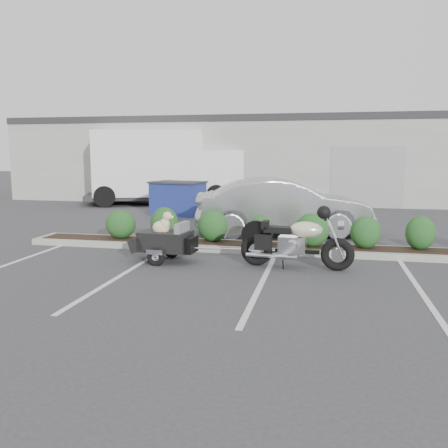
% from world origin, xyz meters
% --- Properties ---
extents(ground, '(90.00, 90.00, 0.00)m').
position_xyz_m(ground, '(0.00, 0.00, 0.00)').
color(ground, '#38383A').
rests_on(ground, ground).
extents(planter_kerb, '(12.00, 1.00, 0.15)m').
position_xyz_m(planter_kerb, '(1.00, 2.20, 0.07)').
color(planter_kerb, '#9E9E93').
rests_on(planter_kerb, ground).
extents(building, '(26.00, 10.00, 4.00)m').
position_xyz_m(building, '(0.00, 17.00, 2.00)').
color(building, '#9EA099').
rests_on(building, ground).
extents(motorcycle, '(2.32, 0.78, 1.33)m').
position_xyz_m(motorcycle, '(1.72, 0.61, 0.53)').
color(motorcycle, black).
rests_on(motorcycle, ground).
extents(pet_trailer, '(1.85, 1.04, 1.10)m').
position_xyz_m(pet_trailer, '(-1.06, 0.64, 0.46)').
color(pet_trailer, black).
rests_on(pet_trailer, ground).
extents(sedan, '(5.15, 2.81, 1.61)m').
position_xyz_m(sedan, '(1.11, 4.46, 0.81)').
color(sedan, '#AAAAB1').
rests_on(sedan, ground).
extents(dumpster, '(2.13, 1.66, 1.26)m').
position_xyz_m(dumpster, '(-3.13, 8.15, 0.64)').
color(dumpster, navy).
rests_on(dumpster, ground).
extents(delivery_truck, '(7.51, 4.66, 3.28)m').
position_xyz_m(delivery_truck, '(-4.89, 11.84, 1.58)').
color(delivery_truck, white).
rests_on(delivery_truck, ground).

